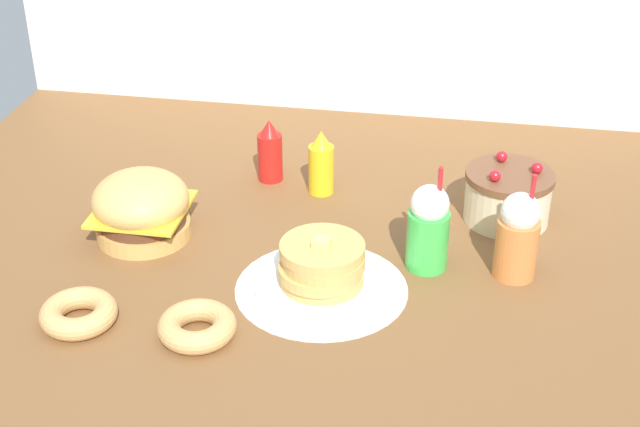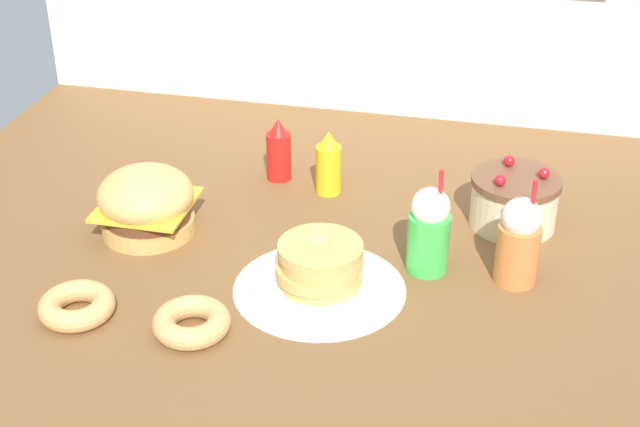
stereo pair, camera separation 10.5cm
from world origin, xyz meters
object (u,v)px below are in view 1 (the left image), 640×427
at_px(layer_cake, 508,196).
at_px(cream_soda_cup, 428,227).
at_px(burger, 141,207).
at_px(pancake_stack, 322,270).
at_px(ketchup_bottle, 270,152).
at_px(donut_pink_glaze, 78,313).
at_px(mustard_bottle, 321,164).
at_px(orange_float_cup, 518,236).
at_px(donut_chocolate, 197,326).

xyz_separation_m(layer_cake, cream_soda_cup, (-0.20, -0.28, 0.04)).
distance_m(burger, pancake_stack, 0.56).
height_order(ketchup_bottle, donut_pink_glaze, ketchup_bottle).
xyz_separation_m(pancake_stack, layer_cake, (0.46, 0.44, 0.02)).
distance_m(mustard_bottle, donut_pink_glaze, 0.88).
distance_m(layer_cake, cream_soda_cup, 0.35).
bearing_deg(orange_float_cup, cream_soda_cup, 179.61).
xyz_separation_m(pancake_stack, cream_soda_cup, (0.25, 0.15, 0.06)).
distance_m(pancake_stack, orange_float_cup, 0.50).
xyz_separation_m(burger, donut_pink_glaze, (-0.02, -0.41, -0.06)).
bearing_deg(cream_soda_cup, donut_pink_glaze, -153.65).
height_order(layer_cake, mustard_bottle, mustard_bottle).
bearing_deg(cream_soda_cup, burger, 178.84).
relative_size(burger, orange_float_cup, 0.88).
distance_m(mustard_bottle, orange_float_cup, 0.67).
height_order(mustard_bottle, donut_pink_glaze, mustard_bottle).
distance_m(ketchup_bottle, cream_soda_cup, 0.65).
distance_m(cream_soda_cup, donut_pink_glaze, 0.89).
height_order(orange_float_cup, donut_chocolate, orange_float_cup).
height_order(ketchup_bottle, cream_soda_cup, cream_soda_cup).
relative_size(orange_float_cup, donut_pink_glaze, 1.61).
bearing_deg(donut_chocolate, donut_pink_glaze, -179.97).
height_order(cream_soda_cup, donut_chocolate, cream_soda_cup).
height_order(ketchup_bottle, mustard_bottle, same).
height_order(cream_soda_cup, orange_float_cup, same).
distance_m(burger, donut_chocolate, 0.50).
bearing_deg(pancake_stack, donut_chocolate, -136.60).
distance_m(layer_cake, mustard_bottle, 0.55).
relative_size(burger, mustard_bottle, 1.33).
xyz_separation_m(orange_float_cup, donut_pink_glaze, (-1.02, -0.39, -0.09)).
bearing_deg(mustard_bottle, pancake_stack, -79.82).
distance_m(burger, orange_float_cup, 1.01).
distance_m(pancake_stack, donut_chocolate, 0.35).
distance_m(burger, mustard_bottle, 0.55).
distance_m(mustard_bottle, donut_chocolate, 0.77).
bearing_deg(ketchup_bottle, donut_pink_glaze, -109.76).
bearing_deg(ketchup_bottle, orange_float_cup, -29.00).
bearing_deg(mustard_bottle, donut_pink_glaze, -121.30).
distance_m(orange_float_cup, donut_pink_glaze, 1.10).
bearing_deg(layer_cake, donut_pink_glaze, -145.97).
xyz_separation_m(cream_soda_cup, donut_pink_glaze, (-0.80, -0.39, -0.09)).
bearing_deg(layer_cake, pancake_stack, -136.25).
distance_m(ketchup_bottle, donut_pink_glaze, 0.85).
bearing_deg(ketchup_bottle, burger, -124.78).
xyz_separation_m(layer_cake, mustard_bottle, (-0.55, 0.07, 0.02)).
relative_size(mustard_bottle, donut_pink_glaze, 1.08).
bearing_deg(layer_cake, donut_chocolate, -136.38).
bearing_deg(layer_cake, ketchup_bottle, 170.15).
xyz_separation_m(burger, cream_soda_cup, (0.78, -0.02, 0.03)).
relative_size(mustard_bottle, orange_float_cup, 0.67).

